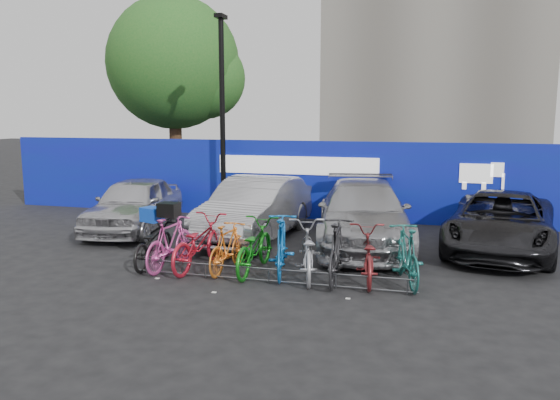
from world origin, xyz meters
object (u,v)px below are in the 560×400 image
at_px(bike_1, 170,242).
at_px(bike_8, 367,255).
at_px(bike_6, 307,251).
at_px(bike_7, 336,251).
at_px(bike_9, 407,255).
at_px(bike_rack, 269,275).
at_px(bike_2, 199,243).
at_px(car_2, 363,214).
at_px(lamppost, 222,112).
at_px(bike_3, 228,247).
at_px(car_0, 134,204).
at_px(car_1, 255,209).
at_px(bike_4, 254,247).
at_px(car_3, 501,222).
at_px(bike_0, 153,243).
at_px(bike_5, 281,245).
at_px(tree, 179,66).

bearing_deg(bike_1, bike_8, -172.72).
height_order(bike_6, bike_7, bike_7).
relative_size(bike_1, bike_9, 0.98).
distance_m(bike_rack, bike_2, 1.83).
bearing_deg(car_2, lamppost, 143.58).
distance_m(car_2, bike_3, 3.91).
relative_size(car_0, car_1, 0.91).
distance_m(lamppost, bike_4, 6.61).
xyz_separation_m(bike_2, bike_8, (3.50, 0.04, -0.03)).
bearing_deg(bike_4, lamppost, -62.16).
height_order(car_0, bike_3, car_0).
bearing_deg(bike_2, bike_3, -178.25).
bearing_deg(bike_rack, bike_2, 160.87).
height_order(car_2, bike_9, car_2).
xyz_separation_m(car_3, bike_2, (-6.28, -3.22, -0.14)).
bearing_deg(lamppost, bike_3, -68.32).
distance_m(car_3, bike_0, 8.01).
relative_size(bike_1, bike_8, 0.94).
height_order(bike_5, bike_7, bike_5).
bearing_deg(bike_7, bike_4, -7.45).
bearing_deg(car_1, lamppost, 130.65).
bearing_deg(bike_6, car_0, -42.79).
height_order(bike_2, bike_8, bike_2).
bearing_deg(car_3, car_0, -169.36).
bearing_deg(bike_3, car_2, -123.35).
xyz_separation_m(car_2, bike_9, (1.17, -2.98, -0.21)).
relative_size(tree, bike_rack, 1.39).
xyz_separation_m(car_1, bike_7, (2.62, -3.08, -0.19)).
xyz_separation_m(bike_rack, bike_1, (-2.27, 0.44, 0.39)).
bearing_deg(bike_0, bike_9, 177.01).
xyz_separation_m(car_1, bike_0, (-1.34, -3.00, -0.31)).
bearing_deg(bike_0, bike_5, 177.34).
bearing_deg(car_0, car_3, -7.45).
bearing_deg(bike_8, bike_9, 170.75).
bearing_deg(bike_3, lamppost, -63.57).
bearing_deg(bike_rack, car_0, 143.63).
xyz_separation_m(car_0, bike_0, (2.20, -3.07, -0.26)).
bearing_deg(car_3, bike_0, -146.48).
distance_m(car_0, bike_8, 7.38).
xyz_separation_m(car_1, bike_5, (1.48, -2.95, -0.19)).
bearing_deg(car_3, bike_rack, -130.74).
height_order(car_0, bike_9, car_0).
relative_size(lamppost, bike_0, 3.36).
bearing_deg(bike_8, bike_3, -6.36).
height_order(car_1, bike_7, car_1).
relative_size(bike_7, bike_8, 1.02).
bearing_deg(bike_5, bike_3, -7.94).
relative_size(bike_3, bike_7, 0.84).
relative_size(bike_7, bike_9, 1.06).
xyz_separation_m(bike_1, bike_6, (2.90, 0.11, -0.01)).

